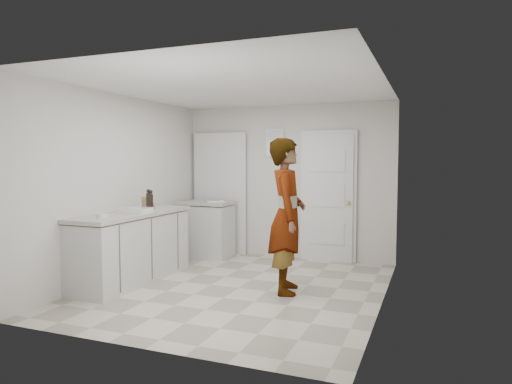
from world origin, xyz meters
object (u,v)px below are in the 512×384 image
at_px(oil_cruet_b, 149,200).
at_px(cake_mix_box, 145,202).
at_px(baking_dish, 136,210).
at_px(person, 287,216).
at_px(egg_bowl, 102,216).
at_px(oil_cruet_a, 151,200).
at_px(spice_jar, 155,206).

bearing_deg(oil_cruet_b, cake_mix_box, 138.50).
bearing_deg(oil_cruet_b, baking_dish, -80.20).
bearing_deg(baking_dish, cake_mix_box, 113.24).
distance_m(person, egg_bowl, 2.21).
relative_size(oil_cruet_b, egg_bowl, 2.23).
bearing_deg(oil_cruet_a, baking_dish, -80.99).
bearing_deg(person, oil_cruet_a, 70.64).
height_order(oil_cruet_b, egg_bowl, oil_cruet_b).
relative_size(spice_jar, oil_cruet_a, 0.28).
distance_m(spice_jar, oil_cruet_b, 0.16).
distance_m(oil_cruet_a, oil_cruet_b, 0.06).
height_order(oil_cruet_a, oil_cruet_b, oil_cruet_b).
relative_size(oil_cruet_a, baking_dish, 0.70).
bearing_deg(spice_jar, oil_cruet_a, -102.56).
distance_m(oil_cruet_b, egg_bowl, 0.96).
xyz_separation_m(cake_mix_box, oil_cruet_a, (0.15, -0.08, 0.05)).
relative_size(cake_mix_box, egg_bowl, 1.28).
bearing_deg(oil_cruet_a, person, -3.34).
xyz_separation_m(spice_jar, oil_cruet_b, (-0.01, -0.13, 0.10)).
bearing_deg(spice_jar, oil_cruet_b, -95.10).
height_order(spice_jar, oil_cruet_b, oil_cruet_b).
bearing_deg(cake_mix_box, baking_dish, -47.84).
bearing_deg(spice_jar, person, -5.32).
relative_size(person, oil_cruet_a, 6.92).
height_order(baking_dish, egg_bowl, baking_dish).
xyz_separation_m(person, baking_dish, (-1.96, -0.31, 0.02)).
bearing_deg(person, egg_bowl, 97.88).
height_order(person, oil_cruet_a, person).
bearing_deg(person, cake_mix_box, 68.83).
height_order(person, spice_jar, person).
bearing_deg(cake_mix_box, oil_cruet_b, -22.58).
bearing_deg(oil_cruet_a, spice_jar, 77.44).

